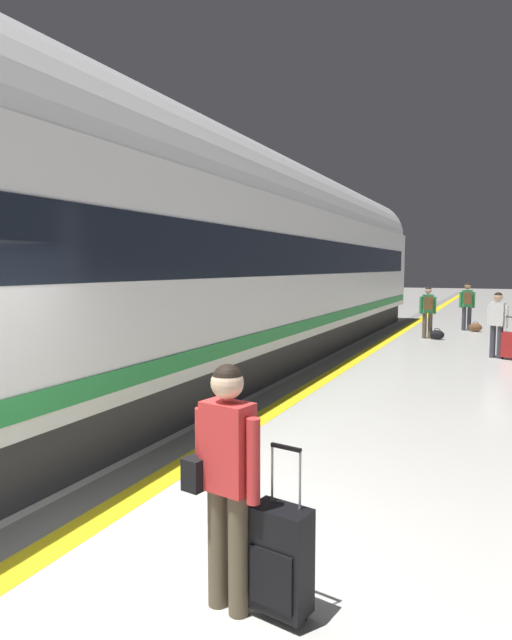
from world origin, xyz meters
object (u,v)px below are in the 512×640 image
(duffel_bag_mid, at_px, (437,335))
(passenger_far, at_px, (467,302))
(duffel_bag_far, at_px, (475,327))
(rolling_suitcase_foreground, at_px, (281,559))
(passenger_near, at_px, (497,320))
(suitcase_near, at_px, (510,345))
(passenger_mid, at_px, (428,308))
(traveller_foreground, at_px, (226,469))
(high_speed_train, at_px, (177,254))

(duffel_bag_mid, relative_size, passenger_far, 0.26)
(duffel_bag_far, bearing_deg, rolling_suitcase_foreground, -91.22)
(passenger_near, distance_m, passenger_far, 6.19)
(suitcase_near, height_order, passenger_far, passenger_far)
(duffel_bag_mid, bearing_deg, rolling_suitcase_foreground, -87.59)
(suitcase_near, distance_m, passenger_mid, 4.16)
(rolling_suitcase_foreground, relative_size, suitcase_near, 1.06)
(traveller_foreground, height_order, passenger_near, traveller_foreground)
(high_speed_train, height_order, traveller_foreground, high_speed_train)
(passenger_near, xyz_separation_m, passenger_mid, (-2.05, 3.22, 0.02))
(passenger_mid, bearing_deg, high_speed_train, -108.34)
(duffel_bag_far, bearing_deg, passenger_mid, -116.55)
(suitcase_near, bearing_deg, traveller_foreground, -98.79)
(suitcase_near, height_order, passenger_mid, passenger_mid)
(high_speed_train, distance_m, passenger_near, 8.41)
(suitcase_near, relative_size, duffel_bag_mid, 2.43)
(traveller_foreground, xyz_separation_m, passenger_mid, (-0.58, 14.99, 0.03))
(passenger_near, xyz_separation_m, passenger_far, (-1.06, 6.09, 0.06))
(traveller_foreground, distance_m, suitcase_near, 11.79)
(passenger_near, bearing_deg, passenger_far, 99.84)
(rolling_suitcase_foreground, distance_m, suitcase_near, 11.67)
(duffel_bag_mid, bearing_deg, passenger_far, 77.18)
(suitcase_near, height_order, duffel_bag_far, suitcase_near)
(rolling_suitcase_foreground, bearing_deg, passenger_near, 84.57)
(passenger_mid, distance_m, duffel_bag_far, 3.05)
(suitcase_near, xyz_separation_m, duffel_bag_far, (-1.06, 5.99, -0.22))
(high_speed_train, distance_m, rolling_suitcase_foreground, 7.06)
(rolling_suitcase_foreground, xyz_separation_m, duffel_bag_mid, (-0.62, 14.82, -0.25))
(rolling_suitcase_foreground, height_order, suitcase_near, rolling_suitcase_foreground)
(traveller_foreground, distance_m, passenger_mid, 15.00)
(rolling_suitcase_foreground, relative_size, duffel_bag_far, 2.57)
(high_speed_train, bearing_deg, duffel_bag_far, 69.81)
(passenger_far, bearing_deg, passenger_near, -80.16)
(passenger_mid, xyz_separation_m, duffel_bag_far, (1.31, 2.63, -0.83))
(high_speed_train, height_order, duffel_bag_mid, high_speed_train)
(rolling_suitcase_foreground, relative_size, passenger_near, 0.69)
(high_speed_train, relative_size, passenger_near, 19.94)
(high_speed_train, distance_m, passenger_mid, 10.24)
(suitcase_near, bearing_deg, high_speed_train, -131.63)
(high_speed_train, xyz_separation_m, passenger_mid, (3.19, 9.61, -1.53))
(rolling_suitcase_foreground, bearing_deg, suitcase_near, 82.93)
(duffel_bag_mid, height_order, duffel_bag_far, same)
(suitcase_near, xyz_separation_m, passenger_far, (-1.38, 6.23, 0.65))
(suitcase_near, relative_size, passenger_mid, 0.65)
(passenger_far, bearing_deg, rolling_suitcase_foreground, -90.18)
(high_speed_train, xyz_separation_m, passenger_far, (4.18, 12.49, -1.49))
(duffel_bag_mid, height_order, passenger_far, passenger_far)
(traveller_foreground, bearing_deg, high_speed_train, 124.97)
(traveller_foreground, relative_size, duffel_bag_mid, 3.75)
(rolling_suitcase_foreground, bearing_deg, passenger_mid, 93.60)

